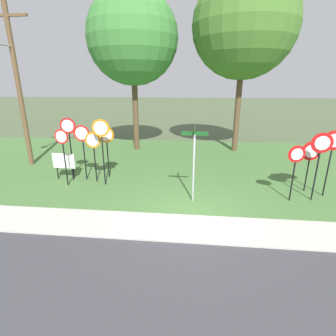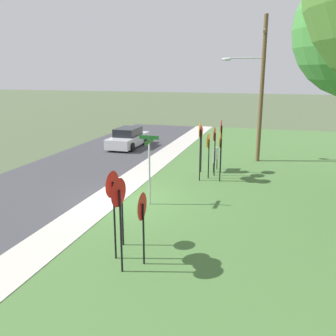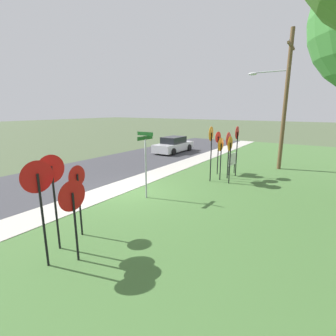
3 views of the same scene
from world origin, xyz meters
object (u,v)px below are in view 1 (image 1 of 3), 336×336
object	(u,v)px
stop_sign_far_right	(69,135)
yield_sign_far_left	(296,161)
stop_sign_near_left	(63,146)
notice_board	(64,162)
yield_sign_far_right	(333,148)
street_name_post	(194,158)
stop_sign_near_right	(93,146)
yield_sign_near_left	(321,151)
stop_sign_far_left	(102,138)
stop_sign_center_tall	(107,141)
oak_tree_left	(133,38)
yield_sign_near_right	(311,155)
utility_pole	(15,79)
stop_sign_far_center	(83,141)
oak_tree_right	(244,25)

from	to	relation	value
stop_sign_far_right	yield_sign_far_left	bearing A→B (deg)	-13.73
stop_sign_near_left	stop_sign_far_right	xyz separation A→B (m)	(-0.20, 1.03, 0.27)
notice_board	yield_sign_far_right	bearing A→B (deg)	0.93
street_name_post	stop_sign_near_right	bearing A→B (deg)	161.69
stop_sign_near_left	yield_sign_near_left	size ratio (longest dim) A/B	0.95
stop_sign_far_left	stop_sign_center_tall	xyz separation A→B (m)	(-0.15, 0.98, -0.34)
street_name_post	oak_tree_left	distance (m)	10.21
stop_sign_far_right	notice_board	distance (m)	1.29
yield_sign_near_left	yield_sign_near_right	size ratio (longest dim) A/B	1.25
stop_sign_far_right	street_name_post	world-z (taller)	street_name_post
stop_sign_near_right	utility_pole	bearing A→B (deg)	157.21
stop_sign_near_left	yield_sign_near_left	xyz separation A→B (m)	(10.09, -0.48, 0.19)
utility_pole	yield_sign_far_left	bearing A→B (deg)	-14.32
yield_sign_far_left	utility_pole	world-z (taller)	utility_pole
stop_sign_near_right	notice_board	xyz separation A→B (m)	(-1.55, 0.13, -0.82)
stop_sign_far_left	yield_sign_far_right	size ratio (longest dim) A/B	1.10
stop_sign_near_right	yield_sign_far_left	bearing A→B (deg)	-7.24
stop_sign_near_right	stop_sign_far_center	xyz separation A→B (m)	(-0.57, 0.21, 0.20)
stop_sign_far_center	utility_pole	xyz separation A→B (m)	(-4.02, 1.84, 2.67)
stop_sign_center_tall	oak_tree_left	world-z (taller)	oak_tree_left
stop_sign_far_right	yield_sign_far_right	size ratio (longest dim) A/B	1.07
stop_sign_near_right	oak_tree_left	xyz separation A→B (m)	(0.50, 6.28, 5.25)
stop_sign_near_right	stop_sign_center_tall	size ratio (longest dim) A/B	0.94
oak_tree_left	oak_tree_right	world-z (taller)	oak_tree_right
stop_sign_far_center	stop_sign_center_tall	size ratio (longest dim) A/B	1.05
stop_sign_far_center	stop_sign_far_right	size ratio (longest dim) A/B	0.90
stop_sign_far_right	utility_pole	size ratio (longest dim) A/B	0.34
stop_sign_center_tall	notice_board	xyz separation A→B (m)	(-1.94, -0.51, -0.94)
stop_sign_far_left	stop_sign_far_center	size ratio (longest dim) A/B	1.14
yield_sign_near_left	notice_board	world-z (taller)	yield_sign_near_left
yield_sign_near_right	yield_sign_far_right	world-z (taller)	yield_sign_far_right
yield_sign_near_right	oak_tree_left	world-z (taller)	oak_tree_left
street_name_post	oak_tree_right	size ratio (longest dim) A/B	0.27
yield_sign_far_left	notice_board	bearing A→B (deg)	164.16
stop_sign_near_left	utility_pole	xyz separation A→B (m)	(-3.50, 2.64, 2.74)
yield_sign_near_left	oak_tree_left	distance (m)	12.28
street_name_post	yield_sign_near_right	bearing A→B (deg)	18.04
street_name_post	notice_board	distance (m)	6.28
stop_sign_near_right	stop_sign_far_left	distance (m)	0.78
stop_sign_far_right	yield_sign_far_left	xyz separation A→B (m)	(9.43, -1.64, -0.46)
stop_sign_far_left	oak_tree_right	world-z (taller)	oak_tree_right
stop_sign_near_right	yield_sign_far_left	distance (m)	8.23
yield_sign_far_left	stop_sign_far_center	bearing A→B (deg)	162.82
stop_sign_far_right	street_name_post	xyz separation A→B (m)	(5.72, -2.01, -0.36)
yield_sign_far_left	yield_sign_near_left	bearing A→B (deg)	0.61
stop_sign_far_left	yield_sign_far_left	xyz separation A→B (m)	(7.61, -0.87, -0.51)
yield_sign_near_left	street_name_post	world-z (taller)	street_name_post
stop_sign_center_tall	street_name_post	distance (m)	4.61
stop_sign_far_left	oak_tree_left	xyz separation A→B (m)	(-0.03, 6.62, 4.79)
yield_sign_far_right	stop_sign_center_tall	bearing A→B (deg)	178.52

